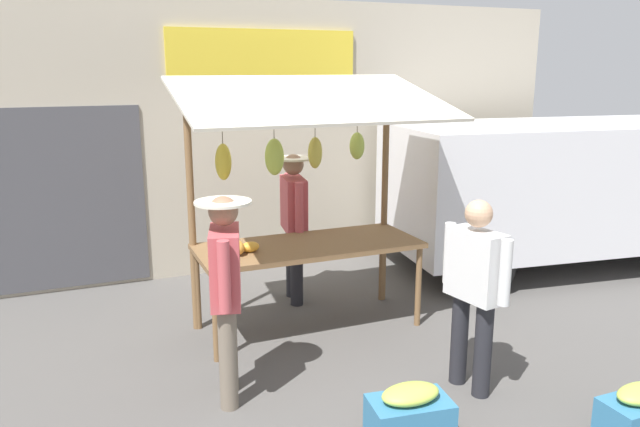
% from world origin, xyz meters
% --- Properties ---
extents(ground_plane, '(40.00, 40.00, 0.00)m').
position_xyz_m(ground_plane, '(0.00, 0.00, 0.00)').
color(ground_plane, '#514F4C').
extents(street_backdrop, '(9.00, 0.30, 3.40)m').
position_xyz_m(street_backdrop, '(0.04, -2.20, 1.70)').
color(street_backdrop, '#B2A893').
rests_on(street_backdrop, ground).
extents(market_stall, '(2.50, 1.46, 2.50)m').
position_xyz_m(market_stall, '(0.02, -0.03, 1.55)').
color(market_stall, brown).
rests_on(market_stall, ground).
extents(vendor_with_sunhat, '(0.43, 0.70, 1.66)m').
position_xyz_m(vendor_with_sunhat, '(-0.13, -0.75, 0.99)').
color(vendor_with_sunhat, '#232328').
rests_on(vendor_with_sunhat, ground).
extents(shopper_with_shopping_bag, '(0.43, 0.68, 1.65)m').
position_xyz_m(shopper_with_shopping_bag, '(1.10, 1.07, 0.97)').
color(shopper_with_shopping_bag, '#726656').
rests_on(shopper_with_shopping_bag, ground).
extents(shopper_in_striped_shirt, '(0.30, 0.68, 1.59)m').
position_xyz_m(shopper_in_striped_shirt, '(-0.76, 1.66, 0.91)').
color(shopper_in_striped_shirt, '#232328').
rests_on(shopper_in_striped_shirt, ground).
extents(parked_van, '(4.60, 2.39, 1.88)m').
position_xyz_m(parked_van, '(-3.64, -0.70, 1.12)').
color(parked_van, silver).
rests_on(parked_van, ground).
extents(produce_crate_side, '(0.61, 0.42, 0.42)m').
position_xyz_m(produce_crate_side, '(0.08, 2.12, 0.19)').
color(produce_crate_side, teal).
rests_on(produce_crate_side, ground).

